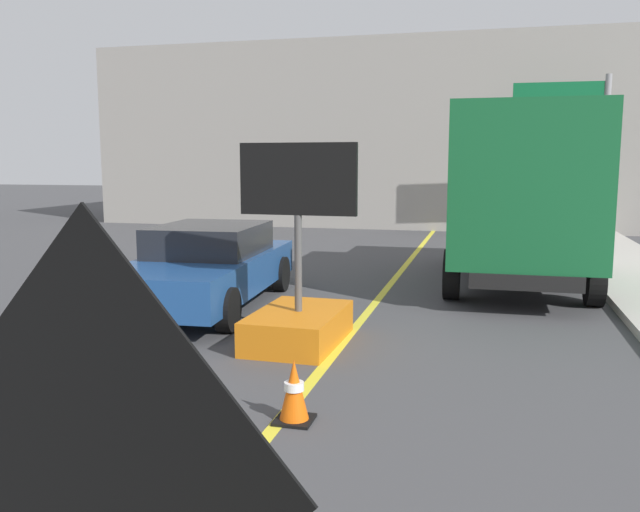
% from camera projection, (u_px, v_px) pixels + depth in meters
% --- Properties ---
extents(lane_center_stripe, '(0.14, 36.00, 0.01)m').
position_uv_depth(lane_center_stripe, '(283.00, 416.00, 6.40)').
color(lane_center_stripe, yellow).
rests_on(lane_center_stripe, ground).
extents(roadwork_sign, '(1.60, 0.36, 2.33)m').
position_uv_depth(roadwork_sign, '(99.00, 463.00, 2.18)').
color(roadwork_sign, '#593819').
rests_on(roadwork_sign, ground).
extents(arrow_board_trailer, '(1.60, 1.83, 2.70)m').
position_uv_depth(arrow_board_trailer, '(298.00, 309.00, 8.92)').
color(arrow_board_trailer, orange).
rests_on(arrow_board_trailer, ground).
extents(box_truck, '(2.70, 6.52, 3.42)m').
position_uv_depth(box_truck, '(520.00, 193.00, 12.98)').
color(box_truck, black).
rests_on(box_truck, ground).
extents(pickup_car, '(2.27, 4.84, 1.38)m').
position_uv_depth(pickup_car, '(207.00, 266.00, 11.21)').
color(pickup_car, navy).
rests_on(pickup_car, ground).
extents(highway_guide_sign, '(2.79, 0.20, 5.00)m').
position_uv_depth(highway_guide_sign, '(578.00, 129.00, 19.75)').
color(highway_guide_sign, gray).
rests_on(highway_guide_sign, ground).
extents(far_building_block, '(19.92, 8.73, 6.83)m').
position_uv_depth(far_building_block, '(367.00, 138.00, 27.87)').
color(far_building_block, gray).
rests_on(far_building_block, ground).
extents(traffic_cone_near_sign, '(0.36, 0.36, 0.75)m').
position_uv_depth(traffic_cone_near_sign, '(189.00, 484.00, 4.32)').
color(traffic_cone_near_sign, black).
rests_on(traffic_cone_near_sign, ground).
extents(traffic_cone_mid_lane, '(0.36, 0.36, 0.61)m').
position_uv_depth(traffic_cone_mid_lane, '(294.00, 391.00, 6.25)').
color(traffic_cone_mid_lane, black).
rests_on(traffic_cone_mid_lane, ground).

